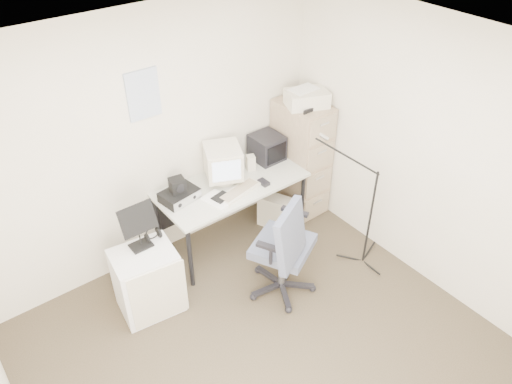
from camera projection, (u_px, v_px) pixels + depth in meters
floor at (274, 361)px, 4.15m from camera, size 3.60×3.60×0.01m
ceiling at (283, 78)px, 2.67m from camera, size 3.60×3.60×0.01m
wall_back at (152, 144)px, 4.56m from camera, size 3.60×0.02×2.50m
wall_right at (438, 163)px, 4.30m from camera, size 0.02×3.60×2.50m
wall_calendar at (143, 95)px, 4.25m from camera, size 0.30×0.02×0.44m
filing_cabinet at (300, 158)px, 5.49m from camera, size 0.40×0.60×1.30m
printer at (307, 98)px, 5.04m from camera, size 0.49×0.42×0.16m
desk at (233, 212)px, 5.17m from camera, size 1.50×0.70×0.73m
crt_monitor at (223, 164)px, 4.89m from camera, size 0.46×0.47×0.38m
crt_tv at (267, 147)px, 5.26m from camera, size 0.30×0.32×0.27m
desk_speaker at (251, 163)px, 5.12m from camera, size 0.11×0.11×0.16m
keyboard at (239, 191)px, 4.83m from camera, size 0.49×0.26×0.03m
mouse at (264, 182)px, 4.94m from camera, size 0.08×0.12×0.04m
radio_receiver at (179, 195)px, 4.72m from camera, size 0.38×0.29×0.10m
radio_speaker at (177, 185)px, 4.65m from camera, size 0.16×0.15×0.14m
papers at (218, 200)px, 4.72m from camera, size 0.26×0.32×0.02m
pc_tower at (277, 212)px, 5.46m from camera, size 0.32×0.44×0.37m
office_chair at (283, 244)px, 4.48m from camera, size 0.87×0.87×1.13m
side_cart at (147, 281)px, 4.43m from camera, size 0.58×0.49×0.66m
music_stand at (138, 226)px, 4.19m from camera, size 0.31×0.18×0.45m
headphones at (153, 235)px, 4.36m from camera, size 0.18×0.18×0.03m
mic_stand at (372, 205)px, 4.70m from camera, size 0.03×0.03×1.43m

